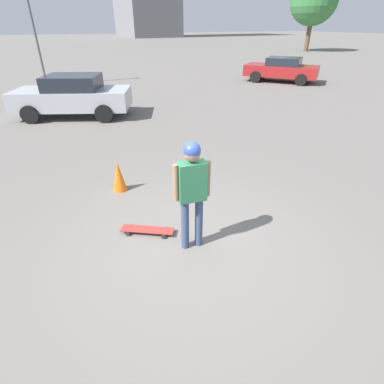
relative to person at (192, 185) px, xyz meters
name	(u,v)px	position (x,y,z in m)	size (l,w,h in m)	color
ground_plane	(192,245)	(0.00, 0.00, -1.08)	(220.00, 220.00, 0.00)	slate
person	(192,185)	(0.00, 0.00, 0.00)	(0.27, 0.54, 1.72)	#38476B
skateboard	(147,230)	(0.63, 0.51, -1.02)	(0.66, 0.84, 0.08)	#A5332D
car_parked_near	(73,96)	(8.69, 0.32, -0.33)	(3.31, 4.43, 1.46)	#ADB2B7
car_parked_far	(282,69)	(10.92, -11.78, -0.37)	(4.38, 3.96, 1.34)	maroon
tree_distant	(314,0)	(26.29, -29.94, 4.30)	(5.41, 5.41, 8.11)	brown
traffic_cone	(119,176)	(2.30, 0.49, -0.76)	(0.29, 0.29, 0.64)	orange
lamp_post	(31,15)	(16.17, 0.70, 2.33)	(0.28, 0.28, 5.83)	#59595E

